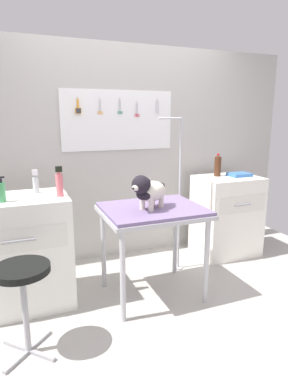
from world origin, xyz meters
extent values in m
cube|color=#ADA9A2|center=(0.00, 0.00, -0.02)|extent=(4.40, 4.00, 0.04)
cube|color=#B4B1AB|center=(0.00, 1.28, 1.15)|extent=(4.00, 0.06, 2.30)
cube|color=white|center=(-0.07, 1.24, 1.52)|extent=(1.22, 0.02, 0.62)
cylinder|color=gray|center=(-0.50, 1.23, 1.74)|extent=(0.01, 0.02, 0.01)
cylinder|color=orange|center=(-0.50, 1.22, 1.69)|extent=(0.02, 0.02, 0.09)
cube|color=orange|center=(-0.50, 1.22, 1.62)|extent=(0.06, 0.02, 0.06)
cube|color=#333338|center=(-0.50, 1.21, 1.62)|extent=(0.05, 0.01, 0.05)
cylinder|color=gray|center=(-0.27, 1.23, 1.74)|extent=(0.01, 0.02, 0.01)
cube|color=silver|center=(-0.28, 1.22, 1.67)|extent=(0.01, 0.00, 0.11)
cube|color=silver|center=(-0.26, 1.22, 1.67)|extent=(0.01, 0.00, 0.11)
torus|color=orange|center=(-0.28, 1.22, 1.60)|extent=(0.03, 0.01, 0.03)
torus|color=orange|center=(-0.26, 1.22, 1.60)|extent=(0.03, 0.01, 0.03)
cylinder|color=gray|center=(-0.06, 1.23, 1.75)|extent=(0.01, 0.02, 0.01)
cube|color=silver|center=(-0.06, 1.22, 1.68)|extent=(0.01, 0.00, 0.11)
cube|color=silver|center=(-0.05, 1.22, 1.68)|extent=(0.01, 0.00, 0.11)
torus|color=#2E8E5E|center=(-0.07, 1.22, 1.60)|extent=(0.03, 0.01, 0.03)
torus|color=#2E8E5E|center=(-0.04, 1.22, 1.60)|extent=(0.03, 0.01, 0.03)
cylinder|color=gray|center=(0.13, 1.23, 1.72)|extent=(0.01, 0.02, 0.01)
cube|color=silver|center=(0.13, 1.22, 1.65)|extent=(0.01, 0.00, 0.11)
cube|color=silver|center=(0.14, 1.22, 1.65)|extent=(0.01, 0.00, 0.11)
torus|color=red|center=(0.12, 1.22, 1.57)|extent=(0.03, 0.01, 0.03)
torus|color=red|center=(0.15, 1.22, 1.57)|extent=(0.03, 0.01, 0.03)
cylinder|color=gray|center=(0.37, 1.23, 1.74)|extent=(0.01, 0.02, 0.01)
cube|color=silver|center=(0.37, 1.22, 1.66)|extent=(0.03, 0.01, 0.13)
cylinder|color=#B7B7BC|center=(-0.43, 0.02, 0.37)|extent=(0.04, 0.04, 0.75)
cylinder|color=#B7B7BC|center=(0.30, 0.02, 0.37)|extent=(0.04, 0.04, 0.75)
cylinder|color=#B7B7BC|center=(-0.43, 0.60, 0.37)|extent=(0.04, 0.04, 0.75)
cylinder|color=#B7B7BC|center=(0.30, 0.60, 0.37)|extent=(0.04, 0.04, 0.75)
cube|color=#B7B7BC|center=(-0.06, 0.31, 0.76)|extent=(0.86, 0.70, 0.03)
cube|color=slate|center=(-0.06, 0.31, 0.79)|extent=(0.83, 0.68, 0.03)
cylinder|color=#B7B7BC|center=(0.38, 0.68, 0.01)|extent=(0.11, 0.11, 0.01)
cylinder|color=#B7B7BC|center=(0.38, 0.68, 0.78)|extent=(0.02, 0.02, 1.55)
cylinder|color=#B7B7BC|center=(0.26, 0.68, 1.54)|extent=(0.24, 0.02, 0.02)
cylinder|color=silver|center=(-0.12, 0.21, 0.86)|extent=(0.04, 0.04, 0.10)
cylinder|color=silver|center=(-0.17, 0.29, 0.86)|extent=(0.04, 0.04, 0.10)
cylinder|color=silver|center=(0.00, 0.28, 0.86)|extent=(0.04, 0.04, 0.10)
cylinder|color=silver|center=(-0.05, 0.36, 0.86)|extent=(0.04, 0.04, 0.10)
ellipsoid|color=silver|center=(-0.09, 0.28, 0.96)|extent=(0.35, 0.32, 0.17)
ellipsoid|color=black|center=(-0.18, 0.23, 0.95)|extent=(0.16, 0.17, 0.09)
sphere|color=black|center=(-0.21, 0.21, 1.04)|extent=(0.15, 0.15, 0.15)
ellipsoid|color=silver|center=(-0.27, 0.18, 1.02)|extent=(0.09, 0.08, 0.05)
sphere|color=black|center=(-0.29, 0.16, 1.02)|extent=(0.02, 0.02, 0.02)
ellipsoid|color=black|center=(-0.17, 0.16, 1.05)|extent=(0.06, 0.05, 0.08)
ellipsoid|color=black|center=(-0.23, 0.27, 1.05)|extent=(0.06, 0.05, 0.08)
sphere|color=black|center=(0.03, 0.36, 0.98)|extent=(0.06, 0.06, 0.06)
cube|color=white|center=(-1.14, 0.57, 0.47)|extent=(0.80, 0.56, 0.93)
cube|color=silver|center=(-1.14, 0.29, 0.67)|extent=(0.70, 0.01, 0.19)
cylinder|color=#99999E|center=(-1.14, 0.28, 0.67)|extent=(0.24, 0.02, 0.02)
cube|color=white|center=(1.08, 0.84, 0.45)|extent=(0.68, 0.52, 0.90)
cube|color=silver|center=(1.08, 0.58, 0.65)|extent=(0.60, 0.01, 0.18)
cylinder|color=#99999E|center=(1.08, 0.57, 0.65)|extent=(0.20, 0.02, 0.02)
cylinder|color=#9E9EA3|center=(-1.14, -0.08, 0.29)|extent=(0.04, 0.04, 0.59)
cube|color=#9E9EA3|center=(-1.06, 0.00, 0.01)|extent=(0.17, 0.17, 0.02)
cube|color=#9E9EA3|center=(-1.22, 0.00, 0.01)|extent=(0.17, 0.17, 0.02)
cube|color=#9E9EA3|center=(-1.22, -0.16, 0.01)|extent=(0.17, 0.17, 0.02)
cube|color=#9E9EA3|center=(-1.06, -0.16, 0.01)|extent=(0.17, 0.17, 0.02)
cylinder|color=black|center=(-1.14, -0.08, 0.61)|extent=(0.36, 0.36, 0.04)
cylinder|color=#B1B4BA|center=(-0.98, 0.69, 1.00)|extent=(0.05, 0.05, 0.13)
cylinder|color=#B1B4BA|center=(-0.98, 0.69, 1.07)|extent=(0.02, 0.02, 0.02)
cube|color=silver|center=(-0.98, 0.69, 1.10)|extent=(0.04, 0.03, 0.04)
cylinder|color=#419559|center=(-1.24, 0.46, 1.01)|extent=(0.06, 0.06, 0.15)
cylinder|color=black|center=(-1.24, 0.46, 1.09)|extent=(0.03, 0.03, 0.03)
cube|color=black|center=(-1.22, 0.46, 1.12)|extent=(0.03, 0.01, 0.01)
cylinder|color=#D6636B|center=(-0.81, 0.49, 1.02)|extent=(0.06, 0.06, 0.18)
cylinder|color=#D6636B|center=(-0.81, 0.49, 1.12)|extent=(0.03, 0.03, 0.02)
cube|color=black|center=(-0.81, 0.49, 1.15)|extent=(0.05, 0.03, 0.04)
cylinder|color=#462516|center=(0.99, 0.93, 1.01)|extent=(0.08, 0.08, 0.22)
cone|color=#462516|center=(0.99, 0.93, 1.13)|extent=(0.08, 0.08, 0.02)
cylinder|color=red|center=(0.99, 0.93, 1.15)|extent=(0.03, 0.03, 0.02)
cube|color=#376DB7|center=(1.22, 0.83, 0.92)|extent=(0.24, 0.18, 0.04)
camera|label=1|loc=(-1.11, -2.13, 1.56)|focal=30.40mm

